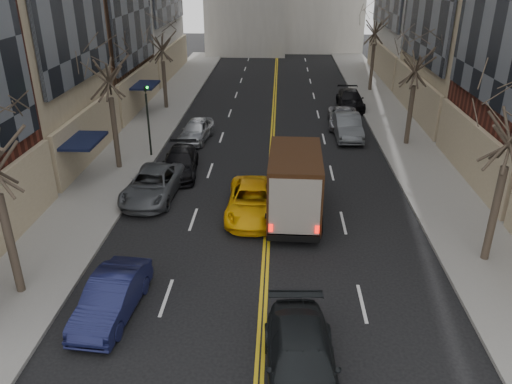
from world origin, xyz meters
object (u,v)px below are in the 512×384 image
Objects in this scene: taxi at (253,201)px; ups_truck at (294,184)px; observer_sedan at (301,363)px; pedestrian at (315,181)px.

ups_truck is at bearing -2.54° from taxi.
observer_sedan is 10.59m from taxi.
ups_truck reaches higher than observer_sedan.
observer_sedan is at bearing -79.46° from taxi.
taxi is at bearing 178.74° from ups_truck.
pedestrian is (1.11, 2.43, -0.90)m from ups_truck.
ups_truck is at bearing 87.09° from observer_sedan.
observer_sedan is (-0.00, -10.32, -0.95)m from ups_truck.
observer_sedan is 1.01× the size of taxi.
ups_truck is 1.20× the size of observer_sedan.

